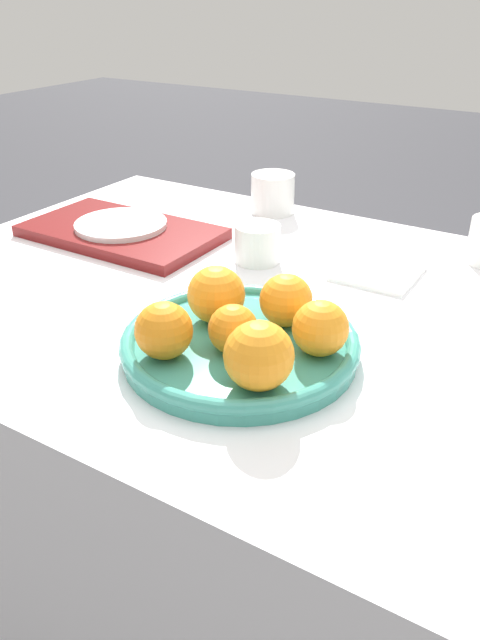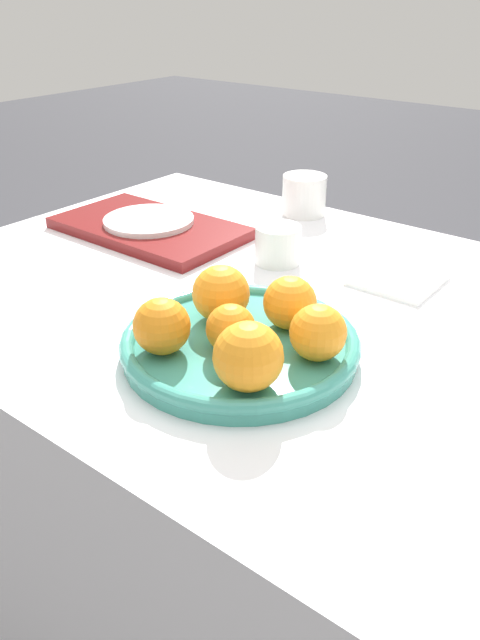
% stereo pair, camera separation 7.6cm
% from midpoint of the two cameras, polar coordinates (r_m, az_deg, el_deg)
% --- Properties ---
extents(ground_plane, '(12.00, 12.00, 0.00)m').
position_cam_midpoint_polar(ground_plane, '(1.40, 7.09, -26.94)').
color(ground_plane, '#38383D').
extents(table, '(1.34, 0.83, 0.73)m').
position_cam_midpoint_polar(table, '(1.12, 8.24, -16.21)').
color(table, white).
rests_on(table, ground_plane).
extents(fruit_platter, '(0.30, 0.30, 0.03)m').
position_cam_midpoint_polar(fruit_platter, '(0.78, 2.80, -2.29)').
color(fruit_platter, teal).
rests_on(fruit_platter, table).
extents(orange_0, '(0.08, 0.08, 0.08)m').
position_cam_midpoint_polar(orange_0, '(0.81, 0.95, 2.36)').
color(orange_0, orange).
rests_on(orange_0, fruit_platter).
extents(orange_1, '(0.07, 0.07, 0.07)m').
position_cam_midpoint_polar(orange_1, '(0.74, 10.11, -1.23)').
color(orange_1, orange).
rests_on(orange_1, fruit_platter).
extents(orange_2, '(0.06, 0.06, 0.06)m').
position_cam_midpoint_polar(orange_2, '(0.74, 2.09, -0.88)').
color(orange_2, orange).
rests_on(orange_2, fruit_platter).
extents(orange_3, '(0.07, 0.07, 0.07)m').
position_cam_midpoint_polar(orange_3, '(0.74, -4.25, -0.65)').
color(orange_3, orange).
rests_on(orange_3, fruit_platter).
extents(orange_4, '(0.07, 0.07, 0.07)m').
position_cam_midpoint_polar(orange_4, '(0.80, 7.32, 1.51)').
color(orange_4, orange).
rests_on(orange_4, fruit_platter).
extents(orange_5, '(0.08, 0.08, 0.08)m').
position_cam_midpoint_polar(orange_5, '(0.67, 4.02, -3.46)').
color(orange_5, orange).
rests_on(orange_5, fruit_platter).
extents(serving_tray, '(0.35, 0.20, 0.02)m').
position_cam_midpoint_polar(serving_tray, '(1.18, -6.46, 8.32)').
color(serving_tray, maroon).
rests_on(serving_tray, table).
extents(side_plate, '(0.17, 0.17, 0.01)m').
position_cam_midpoint_polar(side_plate, '(1.18, -6.50, 9.00)').
color(side_plate, white).
rests_on(side_plate, serving_tray).
extents(cup_0, '(0.09, 0.09, 0.08)m').
position_cam_midpoint_polar(cup_0, '(1.28, 7.62, 11.22)').
color(cup_0, white).
rests_on(cup_0, table).
extents(cup_2, '(0.08, 0.08, 0.06)m').
position_cam_midpoint_polar(cup_2, '(1.04, 5.60, 6.83)').
color(cup_2, white).
rests_on(cup_2, table).
extents(napkin, '(0.12, 0.13, 0.01)m').
position_cam_midpoint_polar(napkin, '(1.02, 16.32, 3.51)').
color(napkin, white).
rests_on(napkin, table).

